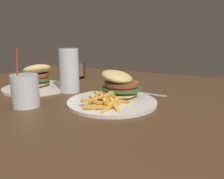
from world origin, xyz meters
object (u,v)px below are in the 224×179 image
at_px(beer_glass, 69,72).
at_px(spoon, 134,91).
at_px(meal_plate_near, 116,92).
at_px(meal_plate_far, 37,81).
at_px(juice_glass, 25,92).
at_px(condiment_caddy, 73,68).

relative_size(beer_glass, spoon, 1.03).
distance_m(meal_plate_near, beer_glass, 0.23).
bearing_deg(meal_plate_near, beer_glass, 80.70).
relative_size(beer_glass, meal_plate_far, 0.63).
relative_size(beer_glass, juice_glass, 0.94).
distance_m(beer_glass, condiment_caddy, 0.29).
xyz_separation_m(meal_plate_near, meal_plate_far, (0.01, 0.37, 0.00)).
relative_size(meal_plate_far, condiment_caddy, 1.96).
bearing_deg(condiment_caddy, meal_plate_far, -177.69).
height_order(meal_plate_near, juice_glass, juice_glass).
bearing_deg(juice_glass, condiment_caddy, 19.32).
bearing_deg(meal_plate_near, meal_plate_far, 88.12).
distance_m(spoon, meal_plate_far, 0.40).
bearing_deg(meal_plate_far, juice_glass, -142.11).
distance_m(juice_glass, spoon, 0.40).
bearing_deg(condiment_caddy, beer_glass, -145.64).
height_order(juice_glass, condiment_caddy, juice_glass).
xyz_separation_m(meal_plate_near, spoon, (0.14, -0.01, -0.03)).
bearing_deg(meal_plate_far, condiment_caddy, 2.31).
bearing_deg(juice_glass, beer_glass, -1.11).
bearing_deg(meal_plate_far, beer_glass, -80.99).
height_order(meal_plate_near, meal_plate_far, meal_plate_far).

